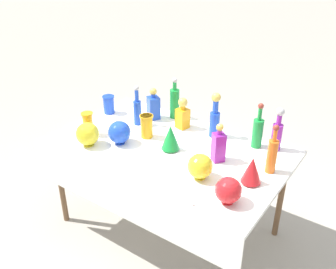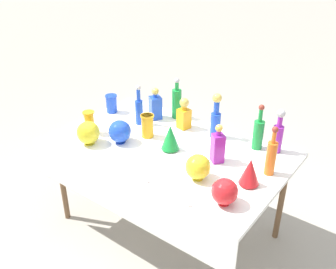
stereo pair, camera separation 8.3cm
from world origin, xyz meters
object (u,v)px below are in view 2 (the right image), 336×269
Objects in this scene: tall_bottle_4 at (278,134)px; square_decanter_2 at (155,106)px; tall_bottle_1 at (216,118)px; round_bowl_1 at (198,167)px; slender_vase_2 at (112,103)px; fluted_vase_1 at (250,172)px; tall_bottle_0 at (139,109)px; fluted_vase_0 at (170,137)px; round_bowl_0 at (120,131)px; round_bowl_2 at (88,133)px; square_decanter_0 at (184,115)px; slender_vase_1 at (147,125)px; tall_bottle_5 at (258,133)px; square_decanter_1 at (218,146)px; tall_bottle_2 at (177,102)px; round_bowl_3 at (225,192)px; tall_bottle_3 at (271,156)px; slender_vase_0 at (89,122)px.

tall_bottle_4 is 1.20× the size of square_decanter_2.
tall_bottle_1 reaches higher than round_bowl_1.
fluted_vase_1 reaches higher than slender_vase_2.
fluted_vase_0 is (0.45, -0.18, -0.03)m from tall_bottle_0.
tall_bottle_1 reaches higher than round_bowl_0.
round_bowl_2 is (-1.17, -0.24, -0.00)m from fluted_vase_1.
square_decanter_0 is 1.40× the size of fluted_vase_1.
square_decanter_2 is at bearing 117.88° from slender_vase_1.
tall_bottle_5 is 2.19× the size of slender_vase_2.
tall_bottle_1 is 1.27× the size of square_decanter_1.
round_bowl_3 is (0.89, -0.76, -0.05)m from tall_bottle_2.
round_bowl_0 is (-0.84, -0.53, -0.04)m from tall_bottle_5.
tall_bottle_4 reaches higher than round_bowl_2.
square_decanter_0 is 0.75m from round_bowl_2.
fluted_vase_0 reaches higher than round_bowl_2.
tall_bottle_0 reaches higher than slender_vase_1.
square_decanter_0 reaches higher than round_bowl_2.
round_bowl_3 is (0.26, -0.12, -0.00)m from round_bowl_1.
fluted_vase_1 is (1.09, -0.23, -0.03)m from tall_bottle_0.
fluted_vase_1 is (0.48, -0.41, -0.06)m from tall_bottle_1.
square_decanter_0 is at bearing 57.01° from round_bowl_2.
round_bowl_0 is (-0.08, -0.60, -0.05)m from tall_bottle_2.
tall_bottle_1 is 1.94× the size of fluted_vase_1.
round_bowl_0 is 0.23m from round_bowl_2.
slender_vase_2 is (-1.48, 0.07, -0.05)m from tall_bottle_3.
round_bowl_0 is at bearing -39.02° from slender_vase_2.
tall_bottle_0 is 0.37m from square_decanter_0.
square_decanter_1 is 0.32m from fluted_vase_1.
tall_bottle_4 reaches higher than slender_vase_2.
square_decanter_1 is at bearing -56.81° from tall_bottle_1.
round_bowl_3 is (1.39, -0.51, -0.00)m from slender_vase_2.
slender_vase_0 is at bearing -146.53° from tall_bottle_1.
square_decanter_1 is at bearing -19.95° from square_decanter_2.
tall_bottle_4 is 2.09× the size of slender_vase_2.
tall_bottle_1 is at bearing 1.98° from square_decanter_2.
slender_vase_0 is (-0.53, -0.51, -0.02)m from square_decanter_0.
square_decanter_0 is 0.53m from round_bowl_0.
tall_bottle_1 is at bearing 157.73° from tall_bottle_3.
round_bowl_1 is at bearing -47.93° from square_decanter_0.
round_bowl_2 is at bearing -100.80° from square_decanter_2.
slender_vase_1 is at bearing 168.06° from fluted_vase_0.
tall_bottle_0 is 1.11m from fluted_vase_1.
round_bowl_0 is (0.43, -0.35, 0.01)m from slender_vase_2.
tall_bottle_4 is at bearing 89.77° from round_bowl_3.
tall_bottle_5 is 1.88× the size of fluted_vase_1.
round_bowl_2 is (-0.08, -0.47, -0.04)m from tall_bottle_0.
tall_bottle_2 reaches higher than slender_vase_2.
fluted_vase_0 reaches higher than slender_vase_1.
tall_bottle_1 is at bearing -13.45° from tall_bottle_2.
round_bowl_0 is at bearing -118.26° from slender_vase_1.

